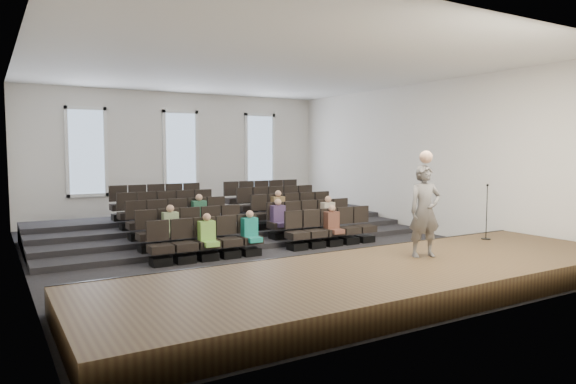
% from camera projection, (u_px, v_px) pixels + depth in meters
% --- Properties ---
extents(ground, '(14.00, 14.00, 0.00)m').
position_uv_depth(ground, '(264.00, 249.00, 14.41)').
color(ground, black).
rests_on(ground, ground).
extents(ceiling, '(12.00, 14.00, 0.02)m').
position_uv_depth(ceiling, '(263.00, 68.00, 14.00)').
color(ceiling, white).
rests_on(ceiling, ground).
extents(wall_back, '(12.00, 0.04, 5.00)m').
position_uv_depth(wall_back, '(180.00, 157.00, 20.22)').
color(wall_back, silver).
rests_on(wall_back, ground).
extents(wall_front, '(12.00, 0.04, 5.00)m').
position_uv_depth(wall_front, '(470.00, 167.00, 8.18)').
color(wall_front, silver).
rests_on(wall_front, ground).
extents(wall_left, '(0.04, 14.00, 5.00)m').
position_uv_depth(wall_left, '(19.00, 162.00, 11.14)').
color(wall_left, silver).
rests_on(wall_left, ground).
extents(wall_right, '(0.04, 14.00, 5.00)m').
position_uv_depth(wall_right, '(422.00, 158.00, 17.26)').
color(wall_right, silver).
rests_on(wall_right, ground).
extents(stage, '(11.80, 3.60, 0.50)m').
position_uv_depth(stage, '(386.00, 279.00, 10.01)').
color(stage, '#4A3820').
rests_on(stage, ground).
extents(stage_lip, '(11.80, 0.06, 0.52)m').
position_uv_depth(stage_lip, '(333.00, 262.00, 11.53)').
color(stage_lip, black).
rests_on(stage_lip, ground).
extents(risers, '(11.80, 4.80, 0.60)m').
position_uv_depth(risers, '(219.00, 227.00, 17.11)').
color(risers, black).
rests_on(risers, ground).
extents(seating_rows, '(6.80, 4.70, 1.67)m').
position_uv_depth(seating_rows, '(240.00, 218.00, 15.67)').
color(seating_rows, black).
rests_on(seating_rows, ground).
extents(windows, '(8.44, 0.10, 3.24)m').
position_uv_depth(windows, '(181.00, 152.00, 20.15)').
color(windows, white).
rests_on(windows, wall_back).
extents(audience, '(5.45, 2.64, 1.10)m').
position_uv_depth(audience, '(259.00, 219.00, 14.61)').
color(audience, '#83C14D').
rests_on(audience, seating_rows).
extents(speaker, '(0.82, 0.65, 1.95)m').
position_uv_depth(speaker, '(425.00, 211.00, 10.86)').
color(speaker, '#615D5C').
rests_on(speaker, stage).
extents(mic_stand, '(0.24, 0.24, 1.41)m').
position_uv_depth(mic_stand, '(486.00, 223.00, 13.04)').
color(mic_stand, black).
rests_on(mic_stand, stage).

